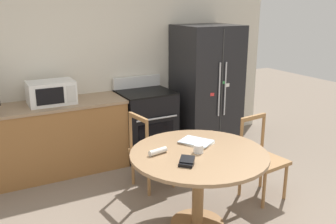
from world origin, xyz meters
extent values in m
cube|color=silver|center=(0.00, 2.65, 1.30)|extent=(5.20, 0.10, 2.60)
cube|color=#936033|center=(-1.11, 2.29, 0.43)|extent=(2.18, 0.62, 0.86)
cube|color=#997A5B|center=(-1.11, 2.29, 0.88)|extent=(2.21, 0.64, 0.03)
cube|color=black|center=(1.31, 2.20, 0.89)|extent=(0.85, 0.75, 1.78)
cube|color=#333333|center=(1.31, 1.82, 0.89)|extent=(0.01, 0.01, 1.71)
cylinder|color=silver|center=(1.26, 1.81, 0.94)|extent=(0.02, 0.02, 0.75)
cylinder|color=silver|center=(1.36, 1.81, 0.94)|extent=(0.02, 0.02, 0.75)
cube|color=#3FB259|center=(1.35, 1.82, 1.03)|extent=(0.05, 0.02, 0.04)
cube|color=white|center=(1.41, 1.82, 0.98)|extent=(0.06, 0.01, 0.05)
cube|color=red|center=(1.16, 1.82, 0.88)|extent=(0.05, 0.02, 0.04)
cube|color=black|center=(0.36, 2.26, 0.45)|extent=(0.71, 0.64, 0.90)
cube|color=black|center=(0.36, 1.94, 0.36)|extent=(0.51, 0.01, 0.40)
cylinder|color=silver|center=(0.36, 1.91, 0.63)|extent=(0.58, 0.02, 0.02)
cube|color=black|center=(0.36, 2.26, 0.91)|extent=(0.71, 0.64, 0.02)
cube|color=white|center=(0.36, 2.55, 1.00)|extent=(0.71, 0.06, 0.16)
cube|color=white|center=(-0.88, 2.29, 1.04)|extent=(0.55, 0.37, 0.28)
cube|color=black|center=(-0.93, 2.10, 1.04)|extent=(0.32, 0.01, 0.20)
cube|color=silver|center=(-0.69, 2.10, 1.04)|extent=(0.11, 0.01, 0.20)
cylinder|color=#997551|center=(0.04, 0.42, 0.75)|extent=(1.28, 1.28, 0.03)
cylinder|color=#9E7042|center=(0.04, 0.42, 0.38)|extent=(0.11, 0.11, 0.70)
cylinder|color=#9E7042|center=(0.04, 0.42, 0.01)|extent=(0.52, 0.52, 0.03)
cube|color=#9E7042|center=(0.97, 0.54, 0.43)|extent=(0.47, 0.47, 0.04)
cylinder|color=#9E7042|center=(1.16, 0.39, 0.21)|extent=(0.04, 0.04, 0.41)
cylinder|color=#9E7042|center=(0.82, 0.35, 0.21)|extent=(0.04, 0.04, 0.41)
cylinder|color=#9E7042|center=(1.12, 0.74, 0.21)|extent=(0.04, 0.04, 0.41)
cylinder|color=#9E7042|center=(0.78, 0.70, 0.21)|extent=(0.04, 0.04, 0.41)
cylinder|color=#9E7042|center=(1.12, 0.75, 0.68)|extent=(0.04, 0.04, 0.45)
cylinder|color=#9E7042|center=(0.78, 0.71, 0.68)|extent=(0.04, 0.04, 0.45)
cube|color=#9E7042|center=(0.95, 0.73, 0.88)|extent=(0.35, 0.07, 0.04)
cube|color=#9E7042|center=(0.03, 1.36, 0.43)|extent=(0.47, 0.47, 0.04)
cylinder|color=#9E7042|center=(0.17, 1.55, 0.21)|extent=(0.04, 0.04, 0.41)
cylinder|color=#9E7042|center=(0.22, 1.21, 0.21)|extent=(0.04, 0.04, 0.41)
cylinder|color=#9E7042|center=(-0.17, 1.50, 0.21)|extent=(0.04, 0.04, 0.41)
cylinder|color=#9E7042|center=(-0.12, 1.16, 0.21)|extent=(0.04, 0.04, 0.41)
cylinder|color=#9E7042|center=(-0.19, 1.50, 0.68)|extent=(0.04, 0.04, 0.45)
cylinder|color=#9E7042|center=(-0.14, 1.16, 0.68)|extent=(0.04, 0.04, 0.45)
cube|color=#9E7042|center=(-0.16, 1.33, 0.88)|extent=(0.08, 0.35, 0.04)
cylinder|color=silver|center=(0.04, 0.42, 0.80)|extent=(0.09, 0.09, 0.08)
cylinder|color=#8C4C99|center=(0.04, 0.42, 0.78)|extent=(0.08, 0.08, 0.04)
cylinder|color=silver|center=(-0.31, 0.56, 0.79)|extent=(0.19, 0.09, 0.05)
cube|color=black|center=(-0.21, 0.22, 0.78)|extent=(0.15, 0.15, 0.03)
cube|color=black|center=(-0.19, 0.25, 0.80)|extent=(0.16, 0.16, 0.06)
cube|color=white|center=(0.15, 0.63, 0.77)|extent=(0.32, 0.36, 0.01)
cube|color=beige|center=(0.15, 0.63, 0.77)|extent=(0.33, 0.37, 0.01)
cube|color=silver|center=(0.15, 0.63, 0.78)|extent=(0.34, 0.37, 0.01)
camera|label=1|loc=(-1.72, -2.26, 2.09)|focal=40.00mm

